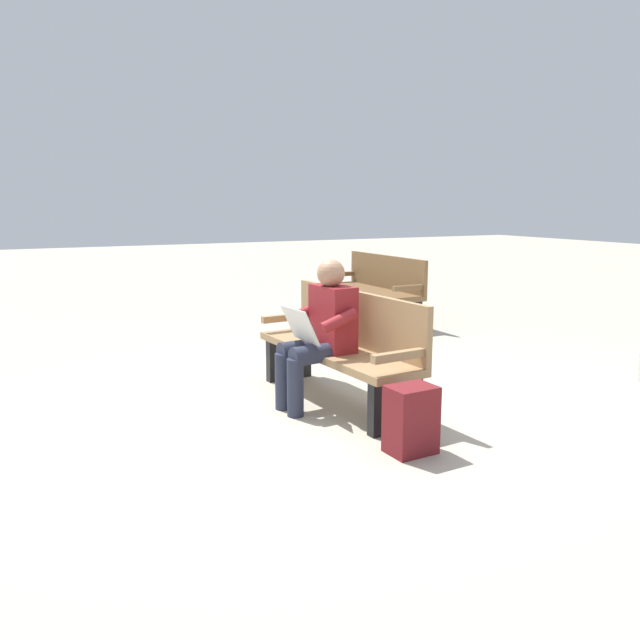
{
  "coord_description": "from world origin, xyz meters",
  "views": [
    {
      "loc": [
        -4.4,
        2.35,
        1.62
      ],
      "look_at": [
        -0.02,
        0.15,
        0.7
      ],
      "focal_mm": 35.48,
      "sensor_mm": 36.0,
      "label": 1
    }
  ],
  "objects": [
    {
      "name": "bench_near",
      "position": [
        0.01,
        -0.07,
        0.46
      ],
      "size": [
        1.83,
        0.61,
        0.9
      ],
      "rotation": [
        0.0,
        0.0,
        0.08
      ],
      "color": "#9E7A51",
      "rests_on": "ground"
    },
    {
      "name": "ground_plane",
      "position": [
        0.0,
        0.0,
        0.0
      ],
      "size": [
        40.0,
        40.0,
        0.0
      ],
      "primitive_type": "plane",
      "color": "#B7AD99"
    },
    {
      "name": "backpack",
      "position": [
        -1.16,
        0.06,
        0.22
      ],
      "size": [
        0.28,
        0.32,
        0.45
      ],
      "rotation": [
        0.0,
        0.0,
        4.76
      ],
      "color": "maroon",
      "rests_on": "ground"
    },
    {
      "name": "person_seated",
      "position": [
        -0.05,
        0.16,
        0.63
      ],
      "size": [
        0.59,
        0.59,
        1.18
      ],
      "rotation": [
        0.0,
        0.0,
        0.08
      ],
      "color": "maroon",
      "rests_on": "ground"
    },
    {
      "name": "bench_far",
      "position": [
        2.9,
        -2.19,
        0.46
      ],
      "size": [
        1.81,
        0.51,
        0.9
      ],
      "rotation": [
        0.0,
        0.0,
        0.01
      ],
      "color": "brown",
      "rests_on": "ground"
    }
  ]
}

